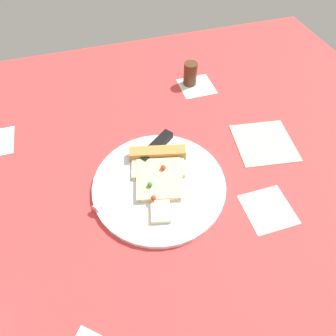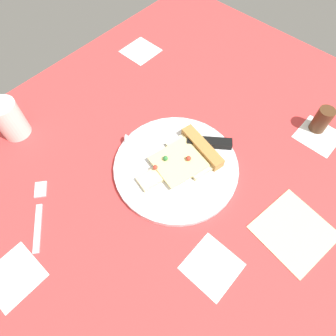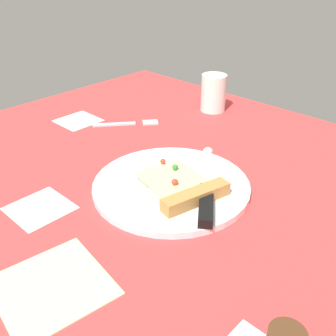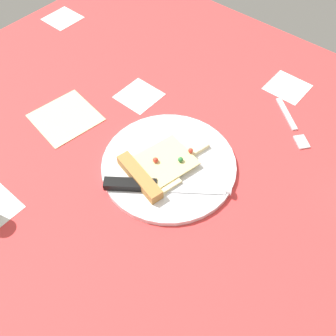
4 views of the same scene
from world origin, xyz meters
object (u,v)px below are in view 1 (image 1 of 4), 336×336
object	(u,v)px
pizza_slice	(158,170)
knife	(143,160)
plate	(159,185)
napkin	(264,142)
pepper_shaker	(190,74)

from	to	relation	value
pizza_slice	knife	world-z (taller)	pizza_slice
plate	napkin	distance (cm)	26.88
plate	pizza_slice	distance (cm)	2.95
pizza_slice	pepper_shaker	xyz separation A→B (cm)	(16.83, 28.17, 1.19)
knife	napkin	bearing A→B (deg)	-130.80
plate	pizza_slice	xyz separation A→B (cm)	(0.58, 2.54, 1.37)
knife	pepper_shaker	world-z (taller)	pepper_shaker
pizza_slice	plate	bearing A→B (deg)	90.20
plate	pepper_shaker	size ratio (longest dim) A/B	4.29
pizza_slice	napkin	bearing A→B (deg)	-162.25
pizza_slice	pepper_shaker	bearing A→B (deg)	-107.72
pepper_shaker	knife	bearing A→B (deg)	-128.15
napkin	knife	bearing A→B (deg)	176.62
pizza_slice	knife	xyz separation A→B (cm)	(-2.35, 3.75, -0.18)
pizza_slice	pepper_shaker	distance (cm)	32.83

